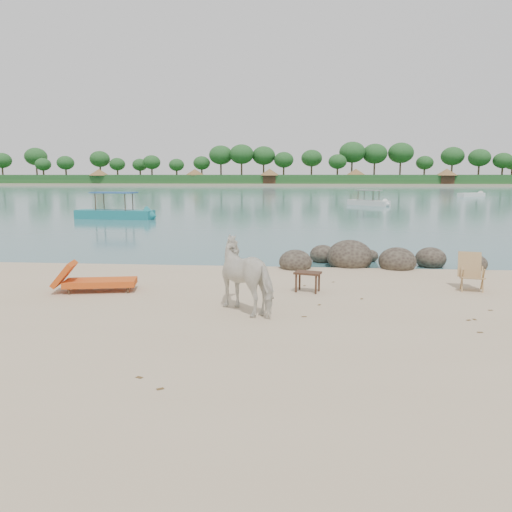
{
  "coord_description": "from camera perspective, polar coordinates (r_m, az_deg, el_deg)",
  "views": [
    {
      "loc": [
        0.39,
        -9.18,
        2.81
      ],
      "look_at": [
        -0.61,
        2.0,
        1.0
      ],
      "focal_mm": 35.0,
      "sensor_mm": 36.0,
      "label": 1
    }
  ],
  "objects": [
    {
      "name": "dead_leaves",
      "position": [
        10.32,
        11.51,
        -6.81
      ],
      "size": [
        6.31,
        7.1,
        0.0
      ],
      "color": "brown",
      "rests_on": "ground"
    },
    {
      "name": "boulders",
      "position": [
        16.06,
        12.53,
        -0.41
      ],
      "size": [
        6.3,
        2.76,
        1.07
      ],
      "rotation": [
        0.0,
        0.0,
        0.21
      ],
      "color": "#2D231E",
      "rests_on": "ground"
    },
    {
      "name": "far_shore",
      "position": [
        179.21,
        5.05,
        8.22
      ],
      "size": [
        420.0,
        90.0,
        1.4
      ],
      "primitive_type": "cube",
      "color": "tan",
      "rests_on": "ground"
    },
    {
      "name": "water",
      "position": [
        99.23,
        4.94,
        7.5
      ],
      "size": [
        400.0,
        400.0,
        0.0
      ],
      "primitive_type": "plane",
      "color": "#346968",
      "rests_on": "ground"
    },
    {
      "name": "far_scenery",
      "position": [
        145.88,
        5.05,
        9.25
      ],
      "size": [
        420.0,
        18.0,
        9.5
      ],
      "color": "#1E4C1E",
      "rests_on": "ground"
    },
    {
      "name": "deck_chair",
      "position": [
        13.24,
        23.52,
        -1.84
      ],
      "size": [
        0.71,
        0.75,
        0.92
      ],
      "primitive_type": null,
      "rotation": [
        0.0,
        0.0,
        -0.21
      ],
      "color": "#A87D54",
      "rests_on": "ground"
    },
    {
      "name": "cow",
      "position": [
        10.32,
        -0.77,
        -2.29
      ],
      "size": [
        1.87,
        1.84,
        1.52
      ],
      "primitive_type": "imported",
      "rotation": [
        0.0,
        0.0,
        3.95
      ],
      "color": "white",
      "rests_on": "ground"
    },
    {
      "name": "boat_mid",
      "position": [
        50.13,
        12.74,
        7.11
      ],
      "size": [
        4.33,
        4.29,
        2.44
      ],
      "primitive_type": null,
      "rotation": [
        0.0,
        0.0,
        -0.78
      ],
      "color": "silver",
      "rests_on": "water"
    },
    {
      "name": "side_table",
      "position": [
        12.11,
        5.92,
        -3.12
      ],
      "size": [
        0.69,
        0.55,
        0.49
      ],
      "primitive_type": null,
      "rotation": [
        0.0,
        0.0,
        -0.29
      ],
      "color": "#382516",
      "rests_on": "ground"
    },
    {
      "name": "boat_near",
      "position": [
        34.87,
        -15.93,
        6.57
      ],
      "size": [
        6.05,
        1.99,
        2.9
      ],
      "primitive_type": null,
      "rotation": [
        0.0,
        0.0,
        -0.11
      ],
      "color": "#1B757C",
      "rests_on": "water"
    },
    {
      "name": "lounge_chair",
      "position": [
        12.71,
        -17.36,
        -2.59
      ],
      "size": [
        2.21,
        1.14,
        0.63
      ],
      "primitive_type": null,
      "rotation": [
        0.0,
        0.0,
        0.2
      ],
      "color": "red",
      "rests_on": "ground"
    },
    {
      "name": "boat_far",
      "position": [
        75.92,
        23.4,
        6.51
      ],
      "size": [
        4.88,
        3.94,
        0.6
      ],
      "primitive_type": null,
      "rotation": [
        0.0,
        0.0,
        0.62
      ],
      "color": "silver",
      "rests_on": "water"
    }
  ]
}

